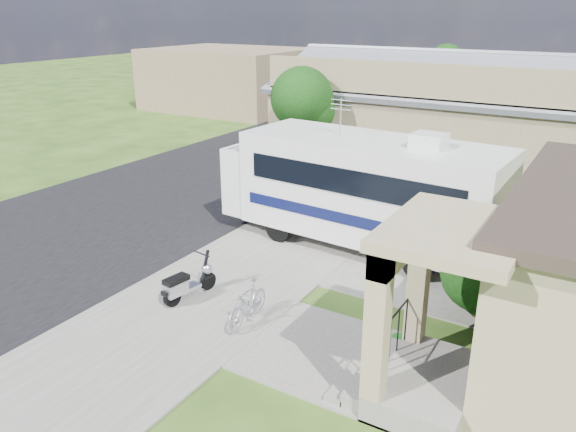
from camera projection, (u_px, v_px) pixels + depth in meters
The scene contains 18 objects.
ground at pixel (252, 302), 13.47m from camera, with size 120.00×120.00×0.00m, color #203C10.
street_slab at pixel (241, 165), 25.12m from camera, with size 9.00×80.00×0.02m, color black.
sidewalk_slab at pixel (376, 187), 21.97m from camera, with size 4.00×80.00×0.06m, color #626058.
driveway_slab at pixel (382, 249), 16.35m from camera, with size 7.00×6.00×0.05m, color #626058.
walk_slab at pixel (348, 360), 11.21m from camera, with size 4.00×3.00×0.05m, color #626058.
warehouse at pixel (436, 123), 23.98m from camera, with size 12.50×8.40×5.04m.
distant_bldg_far at pixel (229, 79), 38.64m from camera, with size 10.00×8.00×4.00m, color brown.
distant_bldg_near at pixel (333, 70), 47.45m from camera, with size 8.00×7.00×3.20m, color #706246.
street_tree_a at pixel (305, 102), 21.38m from camera, with size 2.44×2.40×4.58m.
street_tree_b at pixel (399, 73), 29.36m from camera, with size 2.44×2.40×4.73m.
street_tree_c at pixel (447, 65), 36.68m from camera, with size 2.44×2.40×4.42m.
motorhome at pixel (361, 187), 16.03m from camera, with size 8.39×3.15×4.22m.
shrub at pixel (483, 271), 12.37m from camera, with size 1.88×1.80×2.31m.
scooter at pixel (186, 284), 13.33m from camera, with size 0.63×1.59×1.05m.
bicycle at pixel (248, 306), 12.34m from camera, with size 0.44×1.56×0.94m, color #B7B8C0.
pickup_truck at pixel (305, 137), 26.84m from camera, with size 2.58×5.60×1.56m, color silver.
van at pixel (364, 112), 32.65m from camera, with size 2.53×6.23×1.81m, color silver.
garden_hose at pixel (402, 344), 11.59m from camera, with size 0.45×0.45×0.20m, color #156313.
Camera 1 is at (6.88, -9.75, 6.64)m, focal length 35.00 mm.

